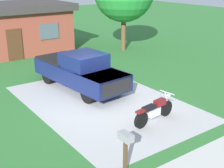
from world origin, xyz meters
TOP-DOWN VIEW (x-y plane):
  - ground_plane at (0.00, 0.00)m, footprint 80.00×80.00m
  - driveway_pad at (0.00, 0.00)m, footprint 5.98×8.99m
  - sidewalk_strip at (0.00, -6.00)m, footprint 36.00×1.80m
  - motorcycle at (0.56, -2.76)m, footprint 2.20×0.70m
  - pickup_truck at (0.08, 2.27)m, footprint 2.54×5.78m
  - mailbox at (-2.38, -4.67)m, footprint 0.26×0.48m
  - neighbor_house at (-0.70, 11.90)m, footprint 9.60×5.60m

SIDE VIEW (x-z plane):
  - ground_plane at x=0.00m, z-range 0.00..0.00m
  - driveway_pad at x=0.00m, z-range 0.00..0.01m
  - sidewalk_strip at x=0.00m, z-range 0.00..0.01m
  - motorcycle at x=0.56m, z-range -0.07..1.02m
  - pickup_truck at x=0.08m, z-range 0.00..1.90m
  - mailbox at x=-2.38m, z-range 0.35..1.61m
  - neighbor_house at x=-0.70m, z-range 0.04..3.54m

